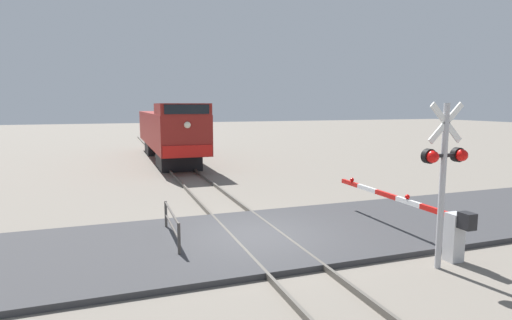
{
  "coord_description": "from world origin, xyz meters",
  "views": [
    {
      "loc": [
        -3.92,
        -10.9,
        3.87
      ],
      "look_at": [
        1.0,
        2.97,
        1.9
      ],
      "focal_mm": 29.18,
      "sensor_mm": 36.0,
      "label": 1
    }
  ],
  "objects_px": {
    "crossing_signal": "(444,167)",
    "crossing_gate": "(434,221)",
    "locomotive": "(169,131)",
    "guard_railing": "(172,223)"
  },
  "relations": [
    {
      "from": "locomotive",
      "to": "crossing_gate",
      "type": "height_order",
      "value": "locomotive"
    },
    {
      "from": "locomotive",
      "to": "crossing_gate",
      "type": "bearing_deg",
      "value": -78.96
    },
    {
      "from": "locomotive",
      "to": "crossing_signal",
      "type": "distance_m",
      "value": 21.92
    },
    {
      "from": "crossing_signal",
      "to": "guard_railing",
      "type": "relative_size",
      "value": 1.53
    },
    {
      "from": "crossing_gate",
      "to": "guard_railing",
      "type": "height_order",
      "value": "crossing_gate"
    },
    {
      "from": "crossing_gate",
      "to": "locomotive",
      "type": "bearing_deg",
      "value": 101.04
    },
    {
      "from": "crossing_signal",
      "to": "crossing_gate",
      "type": "height_order",
      "value": "crossing_signal"
    },
    {
      "from": "crossing_signal",
      "to": "crossing_gate",
      "type": "xyz_separation_m",
      "value": [
        0.7,
        0.97,
        -1.6
      ]
    },
    {
      "from": "locomotive",
      "to": "crossing_gate",
      "type": "relative_size",
      "value": 2.64
    },
    {
      "from": "crossing_gate",
      "to": "guard_railing",
      "type": "xyz_separation_m",
      "value": [
        -6.42,
        2.9,
        -0.21
      ]
    }
  ]
}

